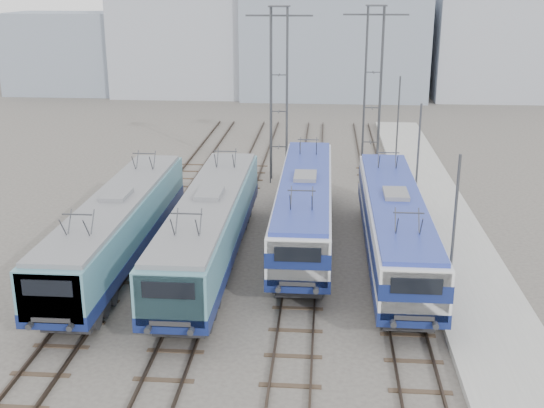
% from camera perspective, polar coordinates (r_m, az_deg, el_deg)
% --- Properties ---
extents(ground, '(160.00, 160.00, 0.00)m').
position_cam_1_polar(ground, '(28.26, -2.66, -10.39)').
color(ground, '#514C47').
extents(platform, '(4.00, 70.00, 0.30)m').
position_cam_1_polar(platform, '(35.92, 15.41, -4.39)').
color(platform, '#9E9E99').
rests_on(platform, ground).
extents(locomotive_far_left, '(2.77, 17.50, 3.29)m').
position_cam_1_polar(locomotive_far_left, '(34.05, -12.81, -1.75)').
color(locomotive_far_left, navy).
rests_on(locomotive_far_left, ground).
extents(locomotive_center_left, '(2.85, 17.98, 3.38)m').
position_cam_1_polar(locomotive_center_left, '(33.22, -5.25, -1.76)').
color(locomotive_center_left, navy).
rests_on(locomotive_center_left, ground).
extents(locomotive_center_right, '(2.80, 17.69, 3.33)m').
position_cam_1_polar(locomotive_center_right, '(36.36, 2.76, 0.08)').
color(locomotive_center_right, navy).
rests_on(locomotive_center_right, ground).
extents(locomotive_far_right, '(2.78, 17.54, 3.30)m').
position_cam_1_polar(locomotive_far_right, '(33.93, 10.22, -1.55)').
color(locomotive_far_right, navy).
rests_on(locomotive_far_right, ground).
extents(catenary_tower_west, '(4.50, 1.20, 12.00)m').
position_cam_1_polar(catenary_tower_west, '(47.27, 0.59, 9.72)').
color(catenary_tower_west, '#3F4247').
rests_on(catenary_tower_west, ground).
extents(catenary_tower_east, '(4.50, 1.20, 12.00)m').
position_cam_1_polar(catenary_tower_east, '(49.24, 8.44, 9.86)').
color(catenary_tower_east, '#3F4247').
rests_on(catenary_tower_east, ground).
extents(mast_front, '(0.12, 0.12, 7.00)m').
position_cam_1_polar(mast_front, '(28.94, 14.92, -2.70)').
color(mast_front, '#3F4247').
rests_on(mast_front, ground).
extents(mast_mid, '(0.12, 0.12, 7.00)m').
position_cam_1_polar(mast_mid, '(40.26, 12.07, 3.30)').
color(mast_mid, '#3F4247').
rests_on(mast_mid, ground).
extents(mast_rear, '(0.12, 0.12, 7.00)m').
position_cam_1_polar(mast_rear, '(51.90, 10.47, 6.64)').
color(mast_rear, '#3F4247').
rests_on(mast_rear, ground).
extents(building_west, '(18.00, 12.00, 14.00)m').
position_cam_1_polar(building_west, '(88.60, -6.85, 13.67)').
color(building_west, '#9EA3B0').
rests_on(building_west, ground).
extents(building_center, '(22.00, 14.00, 18.00)m').
position_cam_1_polar(building_center, '(86.78, 5.26, 14.96)').
color(building_center, gray).
rests_on(building_center, ground).
extents(building_east, '(16.00, 12.00, 12.00)m').
position_cam_1_polar(building_east, '(89.41, 18.43, 12.30)').
color(building_east, '#9EA3B0').
rests_on(building_east, ground).
extents(building_far_west, '(14.00, 10.00, 10.00)m').
position_cam_1_polar(building_far_west, '(93.21, -16.71, 12.04)').
color(building_far_west, gray).
rests_on(building_far_west, ground).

